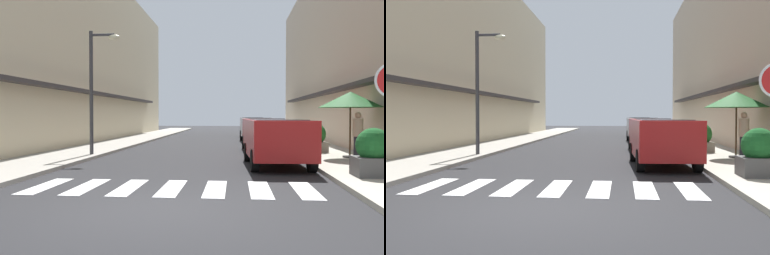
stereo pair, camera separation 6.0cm
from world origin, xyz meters
The scene contains 15 objects.
ground_plane centered at (0.00, 16.04, 0.00)m, with size 88.23×88.23×0.00m, color #232326.
sidewalk_left centered at (-5.04, 16.04, 0.06)m, with size 2.65×56.15×0.12m, color #9E998E.
sidewalk_right centered at (5.04, 16.04, 0.06)m, with size 2.65×56.15×0.12m, color #ADA899.
building_row_left centered at (-8.86, 17.05, 5.29)m, with size 5.50×38.10×10.58m.
building_row_right centered at (8.86, 17.05, 5.48)m, with size 5.50×38.10×10.96m.
crosswalk centered at (0.00, 2.19, 0.01)m, with size 6.15×2.20×0.01m.
parked_car_near centered at (2.66, 6.53, 0.92)m, with size 1.95×4.40×1.47m.
parked_car_mid centered at (2.66, 12.21, 0.92)m, with size 1.90×4.07×1.47m.
parked_car_far centered at (2.66, 19.10, 0.92)m, with size 1.95×4.24×1.47m.
parked_car_distant centered at (2.66, 25.75, 0.92)m, with size 1.83×4.12×1.47m.
street_lamp centered at (-3.85, 8.81, 3.02)m, with size 1.19×0.28×4.66m.
cafe_umbrella centered at (5.37, 8.43, 2.14)m, with size 2.18×2.18×2.30m.
planter_corner centered at (4.70, 3.69, 0.67)m, with size 0.90×0.90×1.17m.
planter_midblock centered at (4.56, 10.76, 0.68)m, with size 0.98×0.98×1.19m.
pedestrian_walking_near centered at (5.45, 7.77, 0.95)m, with size 0.34×0.34×1.58m.
Camera 2 is at (1.42, -7.00, 1.58)m, focal length 40.14 mm.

